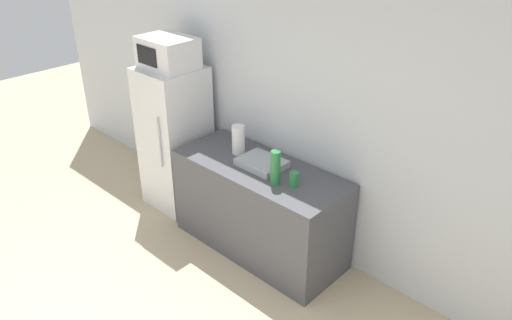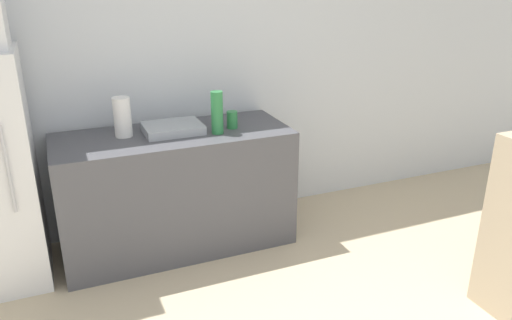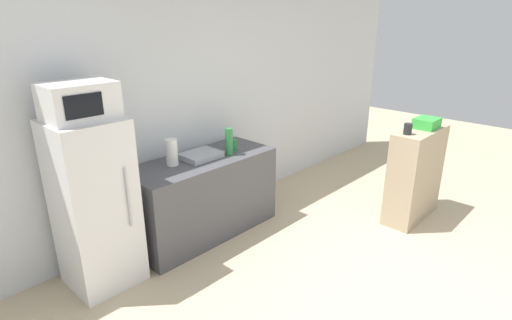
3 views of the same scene
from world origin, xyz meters
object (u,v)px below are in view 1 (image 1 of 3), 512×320
Objects in this scene: bottle_tall at (275,168)px; paper_towel_roll at (238,140)px; refrigerator at (175,139)px; bottle_short at (294,179)px; microwave at (168,52)px.

paper_towel_roll is (-0.61, 0.18, -0.01)m from bottle_tall.
paper_towel_roll is (0.86, 0.06, 0.25)m from refrigerator.
refrigerator is at bearing 178.55° from bottle_short.
refrigerator is 12.23× the size of bottle_short.
refrigerator reaches higher than paper_towel_roll.
bottle_short is 0.46× the size of paper_towel_roll.
bottle_short is at bearing -8.07° from paper_towel_roll.
bottle_short is at bearing -1.45° from refrigerator.
microwave reaches higher than refrigerator.
bottle_tall is at bearing -4.56° from refrigerator.
refrigerator is 5.10× the size of bottle_tall.
refrigerator is at bearing -175.70° from paper_towel_roll.
microwave is at bearing -175.62° from paper_towel_roll.
microwave reaches higher than paper_towel_roll.
refrigerator is at bearing 175.44° from bottle_tall.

